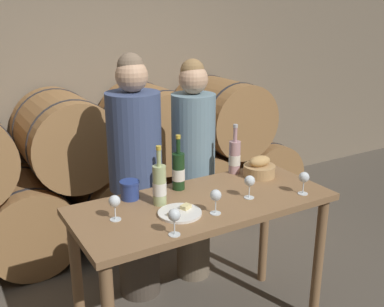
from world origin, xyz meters
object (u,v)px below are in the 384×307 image
person_left (136,180)px  wine_glass_far_left (115,202)px  cheese_plate (180,213)px  wine_glass_left (174,216)px  tasting_table (203,223)px  wine_glass_right (250,182)px  wine_glass_far_right (304,178)px  wine_glass_center (216,196)px  wine_bottle_red (178,171)px  wine_bottle_white (160,185)px  bread_basket (259,168)px  person_right (193,170)px  wine_bottle_rose (235,157)px  blue_crock (130,189)px

person_left → wine_glass_far_left: bearing=-122.4°
cheese_plate → wine_glass_left: (-0.13, -0.19, 0.09)m
tasting_table → wine_glass_right: bearing=-22.0°
wine_glass_left → wine_glass_far_right: same height
wine_glass_center → wine_glass_left: bearing=-162.1°
wine_bottle_red → wine_glass_right: wine_bottle_red is taller
tasting_table → cheese_plate: (-0.21, -0.09, 0.15)m
wine_bottle_white → wine_glass_left: 0.38m
cheese_plate → wine_glass_right: bearing=-1.7°
wine_bottle_white → bread_basket: wine_bottle_white is taller
wine_glass_far_left → wine_glass_center: 0.54m
person_right → wine_bottle_rose: person_right is taller
blue_crock → wine_bottle_red: bearing=-2.2°
wine_bottle_white → bread_basket: size_ratio=1.66×
tasting_table → bread_basket: 0.58m
blue_crock → wine_glass_left: size_ratio=0.83×
person_right → wine_bottle_white: size_ratio=4.78×
wine_bottle_white → bread_basket: 0.77m
person_left → person_right: (0.45, 0.00, -0.02)m
cheese_plate → bread_basket: bearing=18.0°
wine_glass_far_left → wine_glass_right: size_ratio=1.00×
wine_bottle_rose → wine_glass_far_left: 0.99m
wine_glass_center → wine_glass_right: bearing=14.9°
wine_glass_far_left → wine_glass_left: size_ratio=1.00×
wine_glass_center → wine_glass_right: same height
wine_bottle_rose → wine_glass_right: size_ratio=2.41×
tasting_table → wine_bottle_rose: bearing=34.2°
tasting_table → person_left: person_left is taller
blue_crock → wine_glass_far_left: bearing=-129.1°
person_left → blue_crock: (-0.20, -0.37, 0.11)m
blue_crock → wine_glass_center: (0.32, -0.42, 0.04)m
wine_glass_left → wine_glass_far_right: size_ratio=1.00×
tasting_table → wine_bottle_white: (-0.24, 0.08, 0.26)m
person_left → bread_basket: bearing=-33.7°
blue_crock → wine_glass_far_right: bearing=-26.5°
bread_basket → wine_glass_right: 0.38m
person_left → person_right: person_left is taller
tasting_table → wine_glass_right: wine_glass_right is taller
person_right → bread_basket: size_ratio=7.92×
wine_bottle_red → wine_bottle_white: (-0.20, -0.14, 0.00)m
wine_glass_right → wine_glass_far_right: size_ratio=1.00×
tasting_table → person_left: bearing=104.7°
wine_glass_center → wine_glass_far_right: (0.60, -0.04, 0.00)m
blue_crock → cheese_plate: (0.15, -0.33, -0.05)m
cheese_plate → wine_glass_far_right: 0.79m
wine_glass_far_left → wine_glass_left: 0.36m
wine_bottle_rose → cheese_plate: bearing=-149.1°
wine_bottle_red → wine_bottle_white: bearing=-144.4°
wine_bottle_rose → wine_glass_far_right: 0.53m
wine_glass_far_left → wine_glass_center: bearing=-22.4°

